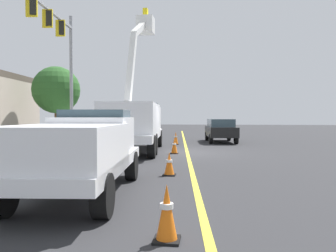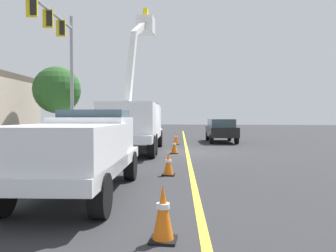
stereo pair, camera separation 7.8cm
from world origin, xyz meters
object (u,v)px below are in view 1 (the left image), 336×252
(utility_bucket_truck, at_px, (135,121))
(traffic_cone_trailing, at_px, (176,138))
(traffic_cone_leading, at_px, (167,213))
(traffic_cone_mid_rear, at_px, (174,146))
(traffic_signal_mast, at_px, (60,47))
(passing_minivan, at_px, (220,129))
(service_pickup_truck, at_px, (81,148))
(traffic_cone_mid_front, at_px, (169,164))

(utility_bucket_truck, bearing_deg, traffic_cone_trailing, -20.64)
(traffic_cone_leading, bearing_deg, traffic_cone_trailing, 5.36)
(utility_bucket_truck, distance_m, traffic_cone_mid_rear, 2.70)
(traffic_cone_leading, relative_size, traffic_signal_mast, 0.10)
(passing_minivan, distance_m, traffic_cone_mid_rear, 8.41)
(utility_bucket_truck, bearing_deg, traffic_cone_mid_rear, -112.63)
(utility_bucket_truck, xyz_separation_m, traffic_signal_mast, (1.66, 5.03, 4.44))
(service_pickup_truck, relative_size, traffic_signal_mast, 0.67)
(traffic_cone_mid_front, relative_size, traffic_cone_mid_rear, 0.94)
(traffic_cone_trailing, bearing_deg, traffic_signal_mast, 113.32)
(traffic_cone_leading, distance_m, traffic_signal_mast, 17.40)
(traffic_cone_mid_front, relative_size, traffic_signal_mast, 0.09)
(traffic_signal_mast, bearing_deg, traffic_cone_mid_front, -138.36)
(traffic_cone_mid_front, bearing_deg, passing_minivan, -8.38)
(traffic_cone_mid_rear, bearing_deg, utility_bucket_truck, 67.37)
(traffic_cone_mid_front, bearing_deg, traffic_signal_mast, 41.64)
(traffic_cone_mid_front, distance_m, traffic_signal_mast, 12.95)
(traffic_cone_leading, height_order, traffic_cone_mid_front, traffic_cone_leading)
(passing_minivan, distance_m, traffic_signal_mast, 12.30)
(passing_minivan, xyz_separation_m, traffic_signal_mast, (-5.41, 9.80, 5.10))
(traffic_signal_mast, bearing_deg, traffic_cone_mid_rear, -109.62)
(traffic_cone_mid_rear, height_order, traffic_signal_mast, traffic_signal_mast)
(passing_minivan, height_order, traffic_cone_mid_front, passing_minivan)
(traffic_cone_mid_front, bearing_deg, traffic_cone_leading, -173.45)
(traffic_cone_trailing, bearing_deg, traffic_cone_leading, -174.64)
(traffic_cone_leading, bearing_deg, traffic_cone_mid_front, 6.55)
(utility_bucket_truck, bearing_deg, traffic_cone_leading, -165.12)
(traffic_cone_mid_rear, xyz_separation_m, traffic_cone_trailing, (5.49, 0.49, 0.03))
(service_pickup_truck, height_order, traffic_cone_mid_front, service_pickup_truck)
(traffic_cone_mid_rear, bearing_deg, traffic_cone_trailing, 5.08)
(passing_minivan, bearing_deg, utility_bucket_truck, 145.97)
(service_pickup_truck, distance_m, passing_minivan, 17.36)
(traffic_cone_leading, bearing_deg, utility_bucket_truck, 14.88)
(traffic_signal_mast, bearing_deg, traffic_cone_trailing, -66.68)
(traffic_cone_leading, xyz_separation_m, traffic_cone_trailing, (17.09, 1.60, -0.01))
(traffic_cone_leading, distance_m, traffic_cone_mid_front, 5.53)
(service_pickup_truck, distance_m, traffic_cone_leading, 3.66)
(utility_bucket_truck, distance_m, traffic_signal_mast, 6.91)
(passing_minivan, bearing_deg, traffic_cone_mid_front, 171.62)
(service_pickup_truck, distance_m, traffic_cone_mid_rear, 9.06)
(utility_bucket_truck, relative_size, traffic_cone_trailing, 9.86)
(service_pickup_truck, relative_size, passing_minivan, 1.16)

